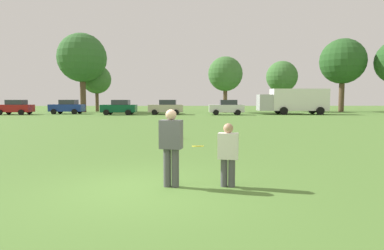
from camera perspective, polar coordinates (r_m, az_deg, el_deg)
ground_plane at (r=7.45m, az=-8.12°, el=-10.91°), size 165.57×165.57×0.00m
player_thrower at (r=7.40m, az=-3.62°, el=-3.19°), size 0.54×0.39×1.75m
player_defender at (r=7.47m, az=6.23°, el=-4.59°), size 0.49×0.35×1.43m
frisbee at (r=7.55m, az=1.02°, el=-3.66°), size 0.27×0.27×0.06m
traffic_cone at (r=16.34m, az=-2.20°, el=-1.58°), size 0.32×0.32×0.48m
parked_car_near_left at (r=46.09m, az=-28.19°, el=2.73°), size 4.24×2.30×1.82m
parked_car_mid_left at (r=45.47m, az=-20.68°, el=2.96°), size 4.24×2.30×1.82m
parked_car_center at (r=41.12m, az=-12.40°, el=3.01°), size 4.24×2.30×1.82m
parked_car_mid_right at (r=40.91m, az=-4.44°, el=3.09°), size 4.24×2.30×1.82m
parked_car_near_right at (r=40.46m, az=6.00°, el=3.06°), size 4.24×2.30×1.82m
box_truck at (r=43.37m, az=17.12°, el=4.08°), size 8.56×3.16×3.18m
tree_west_maple at (r=50.43m, az=-18.41°, el=10.88°), size 6.90×6.90×11.22m
tree_center_elm at (r=52.50m, az=-16.11°, el=7.55°), size 4.35×4.35×7.07m
tree_east_birch at (r=46.97m, az=5.77°, el=8.72°), size 4.82×4.82×7.83m
tree_east_oak at (r=52.45m, az=15.22°, el=8.02°), size 4.71×4.71×7.65m
tree_far_east_pine at (r=55.31m, az=24.53°, el=9.91°), size 6.72×6.72×10.92m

